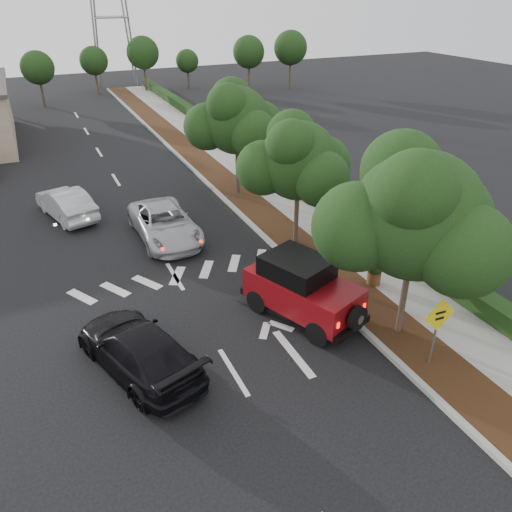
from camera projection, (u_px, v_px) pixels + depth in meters
ground at (233, 372)px, 14.65m from camera, size 120.00×120.00×0.00m
curb at (228, 202)px, 25.87m from camera, size 0.20×70.00×0.15m
planting_strip at (245, 199)px, 26.24m from camera, size 1.80×70.00×0.12m
sidewalk at (277, 194)px, 26.93m from camera, size 2.00×70.00×0.12m
hedge at (300, 184)px, 27.28m from camera, size 0.80×70.00×0.80m
transmission_tower at (119, 87)px, 55.14m from camera, size 7.00×4.00×28.00m
street_tree_near at (398, 333)px, 16.29m from camera, size 3.80×3.80×5.92m
street_tree_mid at (295, 244)px, 21.88m from camera, size 3.20×3.20×5.32m
street_tree_far at (238, 194)px, 27.06m from camera, size 3.40×3.40×5.62m
red_jeep at (299, 287)px, 16.69m from camera, size 3.17×4.43×2.17m
silver_suv_ahead at (165, 223)px, 22.04m from camera, size 2.45×5.17×1.43m
black_suv_oncoming at (138, 349)px, 14.44m from camera, size 3.43×5.32×1.43m
silver_sedan_oncoming at (66, 203)px, 24.05m from camera, size 2.65×4.61×1.44m
speed_hump_sign at (438, 323)px, 14.11m from camera, size 1.07×0.10×2.27m
terracotta_planter at (375, 269)px, 18.46m from camera, size 0.64×0.64×1.12m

